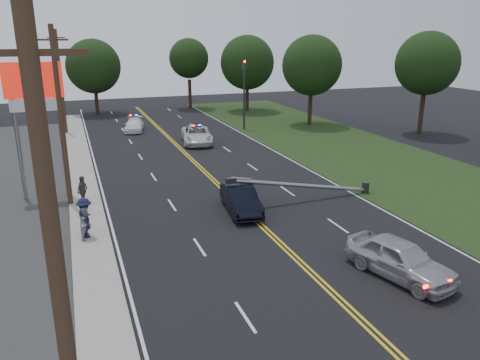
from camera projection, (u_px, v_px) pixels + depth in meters
name	position (u px, v px, depth m)	size (l,w,h in m)	color
ground	(312.00, 273.00, 19.35)	(120.00, 120.00, 0.00)	black
sidewalk	(87.00, 214.00, 25.54)	(1.80, 70.00, 0.12)	#9C978D
grass_verge	(414.00, 176.00, 32.76)	(12.00, 80.00, 0.01)	black
centerline_yellow	(232.00, 198.00, 28.32)	(0.36, 80.00, 0.00)	gold
pylon_sign	(35.00, 98.00, 26.67)	(3.20, 0.35, 8.00)	gray
traffic_signal	(244.00, 89.00, 47.73)	(0.28, 0.41, 7.05)	#2D2D30
fallen_streetlight	(310.00, 186.00, 27.63)	(9.36, 0.44, 1.91)	#2D2D30
utility_pole_near	(62.00, 313.00, 7.65)	(1.60, 0.28, 10.00)	#382619
utility_pole_mid	(61.00, 118.00, 25.58)	(1.60, 0.28, 10.00)	#382619
utility_pole_far	(61.00, 82.00, 45.30)	(1.60, 0.28, 10.00)	#382619
tree_6	(93.00, 66.00, 56.76)	(6.52, 6.52, 9.06)	black
tree_7	(189.00, 58.00, 61.13)	(5.13, 5.13, 9.09)	black
tree_8	(247.00, 63.00, 59.09)	(6.78, 6.78, 9.50)	black
tree_9	(312.00, 65.00, 49.52)	(6.33, 6.33, 9.53)	black
tree_13	(427.00, 64.00, 44.49)	(5.97, 5.97, 9.85)	black
crashed_sedan	(241.00, 199.00, 25.87)	(1.54, 4.42, 1.46)	black
waiting_sedan	(400.00, 259.00, 18.87)	(1.87, 4.65, 1.58)	#AEAFB6
emergency_a	(197.00, 135.00, 42.41)	(2.52, 5.47, 1.52)	silver
emergency_b	(134.00, 125.00, 47.82)	(1.76, 4.33, 1.26)	white
bystander_a	(86.00, 218.00, 22.42)	(0.67, 0.44, 1.85)	#25262D
bystander_b	(86.00, 223.00, 22.18)	(0.77, 0.60, 1.59)	#A1A2A6
bystander_c	(85.00, 218.00, 22.26)	(1.27, 0.73, 1.97)	#161838
bystander_d	(83.00, 191.00, 26.52)	(1.02, 0.42, 1.73)	#544943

